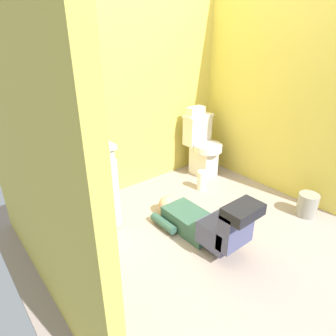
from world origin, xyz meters
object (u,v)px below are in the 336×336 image
at_px(bottle_amber, 66,131).
at_px(paper_towel_roll, 202,180).
at_px(trash_can, 307,205).
at_px(vanity_cabinet, 77,187).
at_px(bottle_blue, 85,131).
at_px(soap_dispenser, 40,138).
at_px(bottle_green, 53,137).
at_px(tissue_box, 196,111).
at_px(toilet, 202,146).
at_px(person_plumber, 205,222).
at_px(faucet, 62,135).
at_px(bottle_clear, 73,132).
at_px(bottle_pink, 60,132).

relative_size(bottle_amber, paper_towel_roll, 0.65).
xyz_separation_m(bottle_amber, trash_can, (1.78, -1.39, -0.78)).
relative_size(vanity_cabinet, bottle_blue, 6.01).
relative_size(vanity_cabinet, soap_dispenser, 4.94).
bearing_deg(bottle_green, soap_dispenser, 157.57).
xyz_separation_m(tissue_box, trash_can, (0.18, -1.43, -0.68)).
relative_size(bottle_green, trash_can, 0.55).
distance_m(toilet, person_plumber, 1.35).
height_order(faucet, tissue_box, faucet).
relative_size(soap_dispenser, bottle_clear, 1.47).
bearing_deg(faucet, bottle_pink, -130.89).
xyz_separation_m(faucet, bottle_clear, (0.09, -0.01, 0.01)).
bearing_deg(bottle_amber, faucet, -171.45).
bearing_deg(soap_dispenser, trash_can, -34.28).
bearing_deg(bottle_clear, faucet, 171.12).
bearing_deg(vanity_cabinet, person_plumber, -48.79).
xyz_separation_m(person_plumber, bottle_clear, (-0.66, 0.99, 0.70)).
xyz_separation_m(bottle_pink, paper_towel_roll, (1.40, -0.33, -0.79)).
bearing_deg(bottle_pink, toilet, -0.44).
bearing_deg(bottle_clear, bottle_blue, -44.65).
xyz_separation_m(faucet, soap_dispenser, (-0.19, -0.02, 0.02)).
height_order(bottle_pink, bottle_amber, bottle_pink).
height_order(person_plumber, bottle_pink, bottle_pink).
bearing_deg(bottle_pink, bottle_amber, 29.91).
bearing_deg(trash_can, bottle_amber, 141.96).
height_order(vanity_cabinet, soap_dispenser, soap_dispenser).
relative_size(vanity_cabinet, faucet, 8.20).
relative_size(tissue_box, paper_towel_roll, 0.95).
bearing_deg(person_plumber, bottle_green, 132.08).
bearing_deg(person_plumber, bottle_amber, 125.47).
bearing_deg(tissue_box, person_plumber, -129.73).
xyz_separation_m(toilet, bottle_pink, (-1.70, 0.01, 0.54)).
distance_m(person_plumber, bottle_green, 1.46).
relative_size(bottle_clear, bottle_blue, 0.83).
height_order(faucet, bottle_blue, bottle_blue).
relative_size(bottle_green, paper_towel_roll, 0.56).
bearing_deg(bottle_blue, paper_towel_roll, -12.85).
bearing_deg(bottle_pink, faucet, 49.11).
xyz_separation_m(toilet, bottle_clear, (-1.58, 0.03, 0.51)).
bearing_deg(bottle_blue, bottle_green, 173.61).
distance_m(bottle_clear, paper_towel_roll, 1.53).
xyz_separation_m(soap_dispenser, bottle_blue, (0.36, -0.07, 0.00)).
bearing_deg(bottle_clear, vanity_cabinet, -124.06).
bearing_deg(soap_dispenser, bottle_pink, -3.64).
height_order(vanity_cabinet, bottle_clear, bottle_clear).
bearing_deg(bottle_blue, faucet, 152.35).
xyz_separation_m(vanity_cabinet, bottle_green, (-0.10, 0.09, 0.47)).
xyz_separation_m(bottle_pink, bottle_blue, (0.19, -0.06, -0.02)).
bearing_deg(bottle_amber, soap_dispenser, -173.58).
relative_size(bottle_amber, bottle_clear, 1.33).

